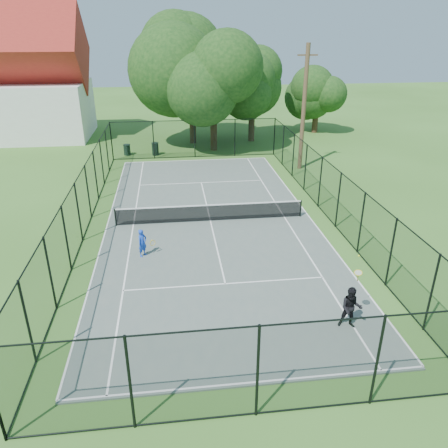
{
  "coord_description": "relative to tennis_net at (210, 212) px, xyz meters",
  "views": [
    {
      "loc": [
        -1.94,
        -21.52,
        9.65
      ],
      "look_at": [
        0.37,
        -3.0,
        1.2
      ],
      "focal_mm": 35.0,
      "sensor_mm": 36.0,
      "label": 1
    }
  ],
  "objects": [
    {
      "name": "utility_pole",
      "position": [
        7.55,
        9.0,
        3.83
      ],
      "size": [
        1.4,
        0.3,
        8.7
      ],
      "color": "#4C3823",
      "rests_on": "ground"
    },
    {
      "name": "tree_far_right",
      "position": [
        12.44,
        20.65,
        3.06
      ],
      "size": [
        4.45,
        4.45,
        5.89
      ],
      "color": "#332114",
      "rests_on": "ground"
    },
    {
      "name": "tree_near_mid",
      "position": [
        1.75,
        15.09,
        4.58
      ],
      "size": [
        6.41,
        6.41,
        8.38
      ],
      "color": "#332114",
      "rests_on": "ground"
    },
    {
      "name": "tennis_net",
      "position": [
        0.0,
        0.0,
        0.0
      ],
      "size": [
        10.08,
        0.08,
        0.95
      ],
      "color": "black",
      "rests_on": "tennis_court"
    },
    {
      "name": "ground",
      "position": [
        0.0,
        0.0,
        -0.58
      ],
      "size": [
        120.0,
        120.0,
        0.0
      ],
      "primitive_type": "plane",
      "color": "#386422"
    },
    {
      "name": "building",
      "position": [
        -17.0,
        22.0,
        4.35
      ],
      "size": [
        15.3,
        8.15,
        11.87
      ],
      "color": "silver",
      "rests_on": "ground"
    },
    {
      "name": "fence",
      "position": [
        0.0,
        0.0,
        0.92
      ],
      "size": [
        13.1,
        26.1,
        3.0
      ],
      "color": "black",
      "rests_on": "ground"
    },
    {
      "name": "tree_near_left",
      "position": [
        0.13,
        17.87,
        5.66
      ],
      "size": [
        7.78,
        7.78,
        10.14
      ],
      "color": "#332114",
      "rests_on": "ground"
    },
    {
      "name": "tree_near_right",
      "position": [
        5.52,
        17.95,
        4.12
      ],
      "size": [
        5.36,
        5.36,
        7.4
      ],
      "color": "#332114",
      "rests_on": "ground"
    },
    {
      "name": "tennis_court",
      "position": [
        0.0,
        0.0,
        -0.55
      ],
      "size": [
        11.0,
        24.0,
        0.06
      ],
      "primitive_type": "cube",
      "color": "#52615B",
      "rests_on": "ground"
    },
    {
      "name": "player_black",
      "position": [
        3.94,
        -9.69,
        0.26
      ],
      "size": [
        0.89,
        0.88,
        2.58
      ],
      "color": "black",
      "rests_on": "tennis_court"
    },
    {
      "name": "player_blue",
      "position": [
        -3.43,
        -3.53,
        0.13
      ],
      "size": [
        0.86,
        0.56,
        1.3
      ],
      "color": "blue",
      "rests_on": "tennis_court"
    },
    {
      "name": "trash_bin_left",
      "position": [
        -5.51,
        14.36,
        -0.13
      ],
      "size": [
        0.58,
        0.58,
        0.88
      ],
      "color": "black",
      "rests_on": "ground"
    },
    {
      "name": "trash_bin_right",
      "position": [
        -3.19,
        14.05,
        -0.06
      ],
      "size": [
        0.58,
        0.58,
        1.03
      ],
      "color": "black",
      "rests_on": "ground"
    }
  ]
}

